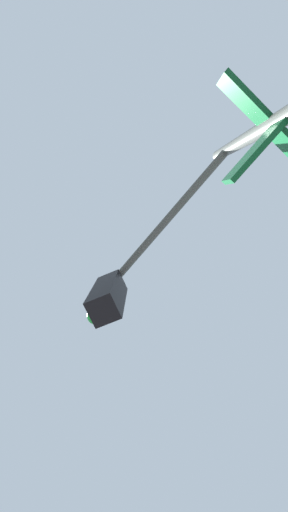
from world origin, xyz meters
name	(u,v)px	position (x,y,z in m)	size (l,w,h in m)	color
traffic_signal_near	(185,228)	(-6.32, -6.49, 3.60)	(1.54, 2.56, 5.15)	#474C47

